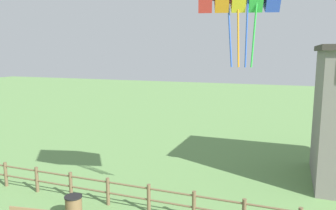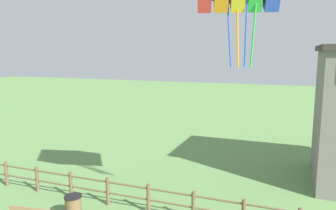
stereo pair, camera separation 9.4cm
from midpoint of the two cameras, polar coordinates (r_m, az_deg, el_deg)
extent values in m
cylinder|color=brown|center=(16.29, -26.17, -10.70)|extent=(0.14, 0.14, 1.08)
cylinder|color=brown|center=(15.13, -21.65, -11.91)|extent=(0.14, 0.14, 1.08)
cylinder|color=brown|center=(14.09, -16.37, -13.21)|extent=(0.14, 0.14, 1.08)
cylinder|color=brown|center=(13.18, -10.23, -14.58)|extent=(0.14, 0.14, 1.08)
cylinder|color=brown|center=(12.45, -3.20, -15.92)|extent=(0.14, 0.14, 1.08)
cylinder|color=brown|center=(11.91, 4.68, -17.14)|extent=(0.14, 0.14, 1.08)
cylinder|color=brown|center=(12.29, -3.22, -14.32)|extent=(17.11, 0.07, 0.07)
cylinder|color=brown|center=(12.47, -3.20, -16.15)|extent=(17.11, 0.07, 0.07)
cylinder|color=brown|center=(12.48, -15.92, -16.86)|extent=(0.57, 0.57, 0.82)
cylinder|color=black|center=(12.30, -16.01, -15.06)|extent=(0.62, 0.62, 0.04)
cylinder|color=blue|center=(10.21, 10.88, 11.95)|extent=(0.19, 0.32, 1.95)
cylinder|color=orange|center=(10.17, 12.28, 11.92)|extent=(0.10, 0.33, 1.95)
cylinder|color=blue|center=(10.15, 13.66, 11.87)|extent=(0.10, 0.33, 1.95)
cylinder|color=green|center=(10.17, 14.90, 11.82)|extent=(0.19, 0.32, 1.95)
camera|label=1|loc=(0.05, -89.80, 0.03)|focal=35.00mm
camera|label=2|loc=(0.05, 90.20, -0.03)|focal=35.00mm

